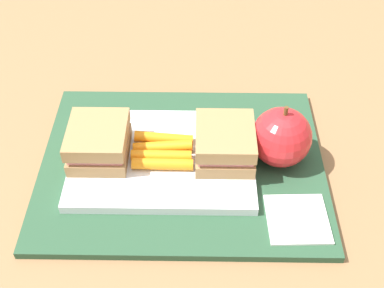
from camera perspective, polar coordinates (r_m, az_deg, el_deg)
ground_plane at (r=0.65m, az=-1.11°, el=-2.62°), size 2.40×2.40×0.00m
lunchbag_mat at (r=0.64m, az=-1.12°, el=-2.32°), size 0.36×0.28×0.01m
food_tray at (r=0.64m, az=-3.38°, el=-1.62°), size 0.23×0.17×0.01m
sandwich_half_left at (r=0.63m, az=-10.63°, el=0.24°), size 0.07×0.08×0.04m
sandwich_half_right at (r=0.62m, az=3.77°, el=0.09°), size 0.07×0.08×0.04m
carrot_sticks_bundle at (r=0.63m, az=-3.38°, el=-0.80°), size 0.08×0.06×0.02m
apple at (r=0.63m, az=10.17°, el=0.78°), size 0.08×0.08×0.09m
paper_napkin at (r=0.59m, az=11.95°, el=-8.38°), size 0.07×0.07×0.00m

